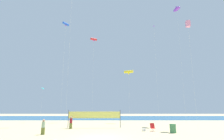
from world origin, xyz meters
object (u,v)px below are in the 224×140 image
object	(u,v)px
kite_pink_box	(189,24)
kite_yellow_tube	(130,72)
trash_barrel	(174,128)
kite_violet_diamond	(155,34)
kite_red_tube	(95,40)
kite_blue_tube	(67,25)
kite_cyan_diamond	(44,89)
volleyball_net	(95,116)
beachgoer_maroon_shirt	(72,122)
beachgoer_sage_shirt	(44,126)
kite_violet_inflatable	(178,9)
folding_beach_chair	(153,127)
beach_handbag	(145,130)

from	to	relation	value
kite_pink_box	kite_yellow_tube	world-z (taller)	kite_pink_box
trash_barrel	kite_violet_diamond	bearing A→B (deg)	80.98
kite_violet_diamond	kite_red_tube	size ratio (longest dim) A/B	1.13
kite_blue_tube	kite_cyan_diamond	xyz separation A→B (m)	(-5.26, 5.45, -10.86)
volleyball_net	beachgoer_maroon_shirt	bearing A→B (deg)	-161.36
beachgoer_sage_shirt	beachgoer_maroon_shirt	world-z (taller)	beachgoer_maroon_shirt
kite_violet_diamond	kite_cyan_diamond	bearing A→B (deg)	-177.57
beachgoer_sage_shirt	kite_yellow_tube	xyz separation A→B (m)	(10.41, 14.53, 8.69)
kite_pink_box	kite_cyan_diamond	size ratio (longest dim) A/B	2.36
volleyball_net	kite_blue_tube	xyz separation A→B (m)	(-5.81, 3.78, 15.57)
trash_barrel	beachgoer_sage_shirt	bearing A→B (deg)	-174.68
beachgoer_maroon_shirt	kite_violet_inflatable	distance (m)	27.71
beachgoer_sage_shirt	kite_violet_diamond	distance (m)	28.86
kite_pink_box	kite_red_tube	world-z (taller)	kite_red_tube
kite_red_tube	kite_yellow_tube	world-z (taller)	kite_red_tube
folding_beach_chair	beachgoer_sage_shirt	bearing A→B (deg)	-154.81
kite_pink_box	kite_violet_inflatable	bearing A→B (deg)	80.95
beach_handbag	kite_blue_tube	size ratio (longest dim) A/B	0.02
trash_barrel	kite_violet_inflatable	world-z (taller)	kite_violet_inflatable
kite_cyan_diamond	kite_pink_box	bearing A→B (deg)	-21.77
beachgoer_sage_shirt	volleyball_net	distance (m)	7.73
folding_beach_chair	kite_red_tube	size ratio (longest dim) A/B	0.05
kite_blue_tube	kite_yellow_tube	distance (m)	14.60
beachgoer_sage_shirt	folding_beach_chair	distance (m)	12.35
beachgoer_maroon_shirt	trash_barrel	xyz separation A→B (m)	(12.18, -3.77, -0.38)
beachgoer_maroon_shirt	kite_pink_box	bearing A→B (deg)	-69.17
kite_cyan_diamond	trash_barrel	bearing A→B (deg)	-34.68
volleyball_net	kite_cyan_diamond	size ratio (longest dim) A/B	1.10
beachgoer_sage_shirt	kite_blue_tube	distance (m)	19.14
kite_pink_box	trash_barrel	bearing A→B (deg)	-139.12
volleyball_net	kite_violet_inflatable	size ratio (longest dim) A/B	0.33
trash_barrel	volleyball_net	distance (m)	10.41
kite_blue_tube	trash_barrel	bearing A→B (deg)	-29.73
beachgoer_maroon_shirt	kite_red_tube	size ratio (longest dim) A/B	0.09
kite_violet_diamond	kite_cyan_diamond	xyz separation A→B (m)	(-22.63, -0.96, -11.91)
trash_barrel	kite_yellow_tube	size ratio (longest dim) A/B	0.10
folding_beach_chair	kite_cyan_diamond	bearing A→B (deg)	157.59
beachgoer_maroon_shirt	kite_blue_tube	distance (m)	17.27
beachgoer_sage_shirt	beachgoer_maroon_shirt	distance (m)	5.34
kite_blue_tube	kite_yellow_tube	world-z (taller)	kite_blue_tube
beachgoer_maroon_shirt	folding_beach_chair	xyz separation A→B (m)	(10.29, -2.17, -0.38)
volleyball_net	kite_pink_box	distance (m)	19.28
beachgoer_maroon_shirt	kite_yellow_tube	xyz separation A→B (m)	(8.69, 9.47, 8.67)
kite_violet_diamond	kite_red_tube	bearing A→B (deg)	173.53
kite_violet_inflatable	kite_cyan_diamond	distance (m)	30.07
kite_blue_tube	kite_yellow_tube	size ratio (longest dim) A/B	1.79
folding_beach_chair	kite_violet_inflatable	xyz separation A→B (m)	(7.54, 8.49, 20.64)
beach_handbag	kite_pink_box	distance (m)	16.91
kite_violet_diamond	kite_pink_box	distance (m)	11.62
kite_red_tube	kite_cyan_diamond	size ratio (longest dim) A/B	2.71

